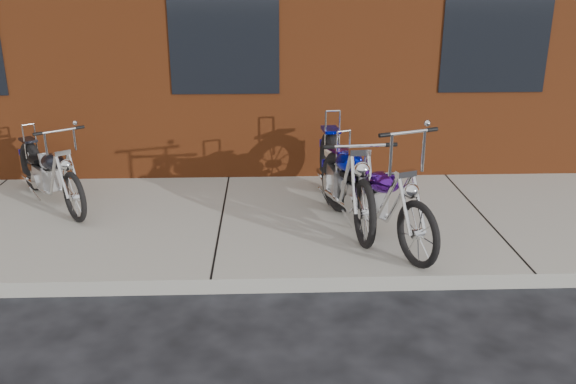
{
  "coord_description": "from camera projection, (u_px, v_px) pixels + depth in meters",
  "views": [
    {
      "loc": [
        0.52,
        -4.96,
        2.74
      ],
      "look_at": [
        0.73,
        0.8,
        0.7
      ],
      "focal_mm": 38.0,
      "sensor_mm": 36.0,
      "label": 1
    }
  ],
  "objects": [
    {
      "name": "sidewalk",
      "position": [
        222.0,
        224.0,
        6.96
      ],
      "size": [
        22.0,
        3.0,
        0.15
      ],
      "primitive_type": "cube",
      "color": "#A19D91",
      "rests_on": "ground"
    },
    {
      "name": "chopper_third",
      "position": [
        50.0,
        175.0,
        7.27
      ],
      "size": [
        1.3,
        1.65,
        1.02
      ],
      "rotation": [
        0.0,
        0.0,
        -0.92
      ],
      "color": "black",
      "rests_on": "sidewalk"
    },
    {
      "name": "ground",
      "position": [
        211.0,
        294.0,
        5.57
      ],
      "size": [
        120.0,
        120.0,
        0.0
      ],
      "primitive_type": "plane",
      "color": "black",
      "rests_on": "ground"
    },
    {
      "name": "chopper_purple",
      "position": [
        371.0,
        198.0,
        6.39
      ],
      "size": [
        0.94,
        2.14,
        1.26
      ],
      "rotation": [
        0.0,
        0.0,
        -1.2
      ],
      "color": "black",
      "rests_on": "sidewalk"
    },
    {
      "name": "chopper_blue",
      "position": [
        344.0,
        177.0,
        6.93
      ],
      "size": [
        0.6,
        2.44,
        1.06
      ],
      "rotation": [
        0.0,
        0.0,
        -1.47
      ],
      "color": "black",
      "rests_on": "sidewalk"
    }
  ]
}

